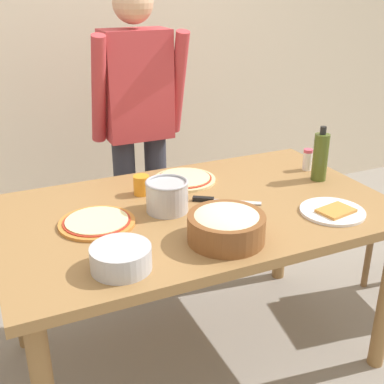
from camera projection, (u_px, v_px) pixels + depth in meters
ground at (196, 353)px, 2.35m from camera, size 8.00×8.00×0.00m
wall_back at (91, 34)px, 3.17m from camera, size 5.60×0.10×2.60m
dining_table at (197, 227)px, 2.09m from camera, size 1.60×0.96×0.76m
person_cook at (138, 121)px, 2.61m from camera, size 0.49×0.25×1.62m
pizza_raw_on_board at (184, 179)px, 2.31m from camera, size 0.29×0.29×0.02m
pizza_cooked_on_tray at (97, 222)px, 1.91m from camera, size 0.29×0.29×0.02m
plate_with_slice at (333, 211)px, 2.00m from camera, size 0.26×0.26×0.02m
popcorn_bowl at (226, 225)px, 1.77m from camera, size 0.28×0.28×0.11m
mixing_bowl_steel at (121, 258)px, 1.60m from camera, size 0.20×0.20×0.08m
olive_oil_bottle at (320, 157)px, 2.29m from camera, size 0.07×0.07×0.26m
steel_pot at (167, 196)px, 2.00m from camera, size 0.17×0.17×0.13m
cup_orange at (141, 185)px, 2.16m from camera, size 0.07×0.07×0.08m
salt_shaker at (307, 160)px, 2.43m from camera, size 0.04×0.04×0.11m
chef_knife at (218, 201)px, 2.10m from camera, size 0.26×0.18×0.02m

